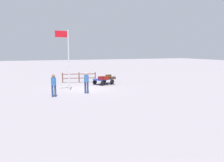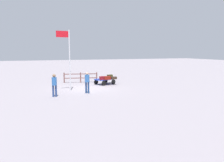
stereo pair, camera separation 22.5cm
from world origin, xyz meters
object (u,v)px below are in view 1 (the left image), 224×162
(flagpole, at_px, (67,55))
(suitcase_olive, at_px, (113,78))
(worker_lead, at_px, (86,81))
(suitcase_maroon, at_px, (106,78))
(suitcase_tan, at_px, (108,76))
(suitcase_dark, at_px, (101,78))
(worker_trailing, at_px, (54,84))
(luggage_cart, at_px, (103,80))

(flagpole, bearing_deg, suitcase_olive, -160.44)
(worker_lead, bearing_deg, suitcase_maroon, -131.36)
(suitcase_tan, height_order, flagpole, flagpole)
(suitcase_maroon, bearing_deg, suitcase_dark, -10.93)
(suitcase_tan, distance_m, worker_trailing, 7.93)
(suitcase_olive, distance_m, worker_lead, 4.73)
(suitcase_olive, bearing_deg, worker_trailing, 31.03)
(worker_trailing, bearing_deg, suitcase_dark, -143.01)
(suitcase_maroon, relative_size, worker_trailing, 0.36)
(suitcase_maroon, xyz_separation_m, flagpole, (3.98, 1.64, 2.28))
(suitcase_dark, bearing_deg, worker_lead, 54.19)
(suitcase_tan, bearing_deg, suitcase_dark, 47.01)
(suitcase_dark, height_order, suitcase_tan, suitcase_dark)
(suitcase_olive, height_order, worker_lead, worker_lead)
(suitcase_maroon, distance_m, suitcase_tan, 1.61)
(worker_trailing, distance_m, flagpole, 3.14)
(luggage_cart, relative_size, worker_trailing, 1.31)
(flagpole, bearing_deg, suitcase_tan, -147.46)
(suitcase_tan, distance_m, suitcase_olive, 1.38)
(flagpole, bearing_deg, luggage_cart, -149.08)
(suitcase_tan, relative_size, suitcase_olive, 0.93)
(suitcase_maroon, relative_size, suitcase_dark, 1.03)
(suitcase_dark, distance_m, worker_trailing, 6.15)
(suitcase_olive, bearing_deg, suitcase_maroon, 1.81)
(suitcase_dark, bearing_deg, luggage_cart, -123.02)
(suitcase_maroon, xyz_separation_m, suitcase_dark, (0.44, -0.09, -0.00))
(luggage_cart, bearing_deg, flagpole, 30.92)
(luggage_cart, distance_m, suitcase_maroon, 0.79)
(suitcase_maroon, distance_m, flagpole, 4.86)
(suitcase_olive, xyz_separation_m, worker_trailing, (6.04, 3.63, 0.29))
(suitcase_dark, height_order, flagpole, flagpole)
(suitcase_maroon, relative_size, worker_lead, 0.36)
(worker_lead, relative_size, worker_trailing, 1.00)
(suitcase_maroon, xyz_separation_m, worker_trailing, (5.35, 3.61, 0.26))
(suitcase_tan, bearing_deg, worker_trailing, 39.26)
(suitcase_dark, relative_size, suitcase_olive, 0.97)
(luggage_cart, distance_m, flagpole, 5.28)
(luggage_cart, distance_m, suitcase_dark, 0.83)
(suitcase_olive, xyz_separation_m, flagpole, (4.67, 1.66, 2.31))
(worker_trailing, bearing_deg, luggage_cart, -140.81)
(suitcase_tan, height_order, worker_trailing, worker_trailing)
(suitcase_olive, bearing_deg, flagpole, 19.56)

